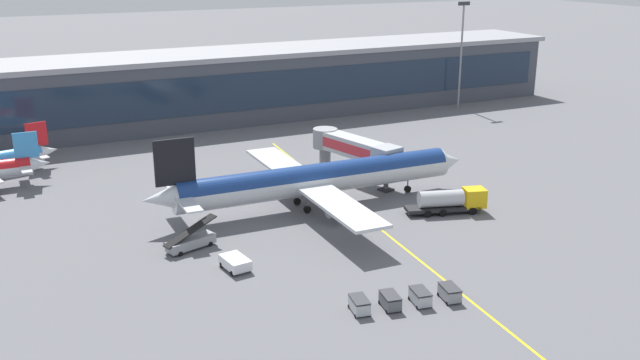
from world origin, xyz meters
TOP-DOWN VIEW (x-y plane):
  - ground_plane at (0.00, 0.00)m, footprint 700.00×700.00m
  - apron_lead_in_line at (5.22, 2.00)m, footprint 7.54×79.70m
  - terminal_building at (-0.21, 64.75)m, footprint 171.13×18.78m
  - main_airliner at (1.08, 7.87)m, footprint 47.31×37.62m
  - jet_bridge at (11.65, 16.96)m, footprint 7.25×17.56m
  - fuel_tanker at (16.28, -2.31)m, footprint 11.06×5.58m
  - pushback_tug at (-15.84, -6.50)m, footprint 2.76×4.06m
  - belt_loader at (-18.61, 1.24)m, footprint 6.98×3.61m
  - baggage_cart_0 at (-8.33, -21.04)m, footprint 2.05×2.89m
  - baggage_cart_1 at (-5.19, -21.64)m, footprint 2.05×2.89m
  - baggage_cart_2 at (-2.04, -22.24)m, footprint 2.05×2.89m
  - baggage_cart_3 at (1.10, -22.83)m, footprint 2.05×2.89m
  - apron_light_mast_0 at (58.72, 52.79)m, footprint 2.80×0.50m

SIDE VIEW (x-z plane):
  - ground_plane at x=0.00m, z-range 0.00..0.00m
  - apron_lead_in_line at x=5.22m, z-range 0.00..0.01m
  - baggage_cart_0 at x=-8.33m, z-range 0.04..1.52m
  - baggage_cart_1 at x=-5.19m, z-range 0.04..1.52m
  - baggage_cart_2 at x=-2.04m, z-range 0.04..1.52m
  - baggage_cart_3 at x=1.10m, z-range 0.04..1.52m
  - pushback_tug at x=-15.84m, z-range 0.15..1.55m
  - belt_loader at x=-18.61m, z-range -0.75..2.73m
  - fuel_tanker at x=16.28m, z-range 0.12..3.37m
  - main_airliner at x=1.08m, z-range -1.84..9.89m
  - jet_bridge at x=11.65m, z-range 1.63..8.35m
  - terminal_building at x=-0.21m, z-range 0.02..14.18m
  - apron_light_mast_0 at x=58.72m, z-range 1.98..25.23m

